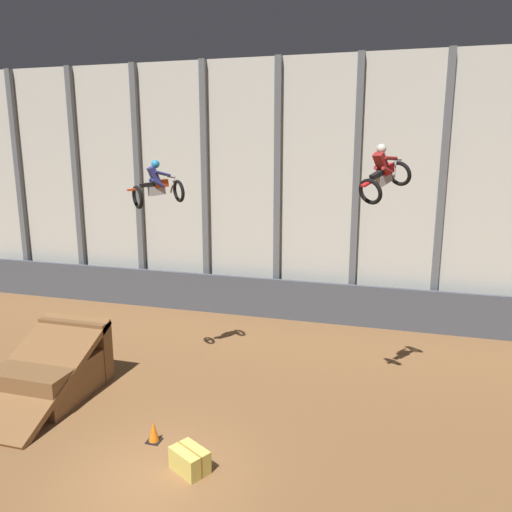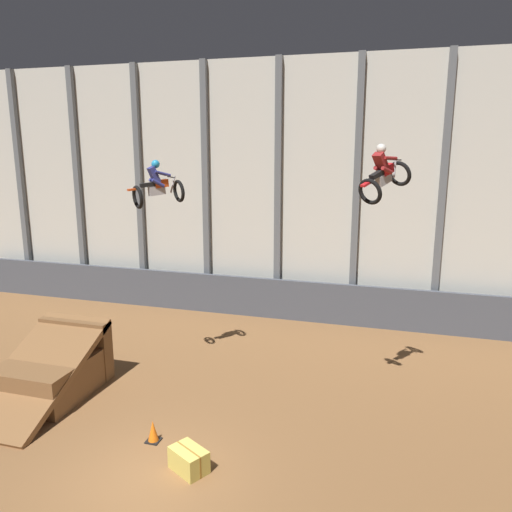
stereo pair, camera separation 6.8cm
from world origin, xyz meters
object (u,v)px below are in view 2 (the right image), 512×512
object	(u,v)px
hay_bale_trackside	(189,460)
rider_bike_left_air	(157,187)
traffic_cone_near_ramp	(153,431)
rider_bike_right_air	(384,175)
dirt_ramp	(55,369)

from	to	relation	value
hay_bale_trackside	rider_bike_left_air	bearing A→B (deg)	122.24
traffic_cone_near_ramp	hay_bale_trackside	xyz separation A→B (m)	(1.39, -0.86, -0.00)
rider_bike_left_air	hay_bale_trackside	xyz separation A→B (m)	(2.92, -4.63, -6.06)
rider_bike_left_air	rider_bike_right_air	world-z (taller)	rider_bike_right_air
rider_bike_right_air	rider_bike_left_air	bearing A→B (deg)	-149.85
rider_bike_right_air	hay_bale_trackside	size ratio (longest dim) A/B	1.66
dirt_ramp	rider_bike_right_air	world-z (taller)	rider_bike_right_air
rider_bike_right_air	dirt_ramp	bearing A→B (deg)	-136.73
rider_bike_left_air	hay_bale_trackside	distance (m)	8.17
rider_bike_left_air	traffic_cone_near_ramp	size ratio (longest dim) A/B	2.87
rider_bike_left_air	rider_bike_right_air	size ratio (longest dim) A/B	0.93
rider_bike_left_air	traffic_cone_near_ramp	bearing A→B (deg)	-27.55
dirt_ramp	rider_bike_left_air	xyz separation A→B (m)	(2.74, 2.13, 5.61)
dirt_ramp	rider_bike_right_air	bearing A→B (deg)	10.78
dirt_ramp	rider_bike_left_air	bearing A→B (deg)	37.77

